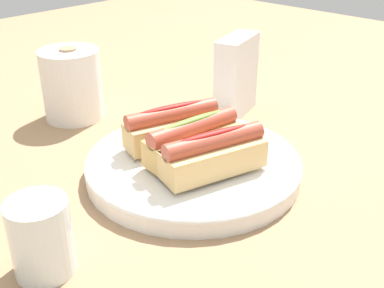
{
  "coord_description": "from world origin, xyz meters",
  "views": [
    {
      "loc": [
        -0.44,
        -0.43,
        0.37
      ],
      "look_at": [
        0.02,
        0.0,
        0.05
      ],
      "focal_mm": 45.1,
      "sensor_mm": 36.0,
      "label": 1
    }
  ],
  "objects_px": {
    "serving_bowl": "(192,164)",
    "napkin_box": "(236,76)",
    "hotdog_back": "(192,139)",
    "hotdog_front": "(214,154)",
    "paper_towel_roll": "(72,84)",
    "hotdog_side": "(172,126)",
    "water_glass": "(42,242)"
  },
  "relations": [
    {
      "from": "serving_bowl",
      "to": "napkin_box",
      "type": "xyz_separation_m",
      "value": [
        0.22,
        0.1,
        0.06
      ]
    },
    {
      "from": "serving_bowl",
      "to": "hotdog_back",
      "type": "bearing_deg",
      "value": -3.58
    },
    {
      "from": "hotdog_front",
      "to": "napkin_box",
      "type": "xyz_separation_m",
      "value": [
        0.24,
        0.15,
        0.02
      ]
    },
    {
      "from": "serving_bowl",
      "to": "paper_towel_roll",
      "type": "xyz_separation_m",
      "value": [
        0.0,
        0.31,
        0.05
      ]
    },
    {
      "from": "hotdog_side",
      "to": "water_glass",
      "type": "height_order",
      "value": "hotdog_side"
    },
    {
      "from": "serving_bowl",
      "to": "water_glass",
      "type": "xyz_separation_m",
      "value": [
        -0.27,
        -0.03,
        0.02
      ]
    },
    {
      "from": "water_glass",
      "to": "paper_towel_roll",
      "type": "height_order",
      "value": "paper_towel_roll"
    },
    {
      "from": "hotdog_side",
      "to": "water_glass",
      "type": "xyz_separation_m",
      "value": [
        -0.28,
        -0.08,
        -0.02
      ]
    },
    {
      "from": "hotdog_front",
      "to": "hotdog_back",
      "type": "relative_size",
      "value": 1.02
    },
    {
      "from": "hotdog_front",
      "to": "water_glass",
      "type": "xyz_separation_m",
      "value": [
        -0.25,
        0.03,
        -0.02
      ]
    },
    {
      "from": "serving_bowl",
      "to": "hotdog_side",
      "type": "bearing_deg",
      "value": 76.8
    },
    {
      "from": "serving_bowl",
      "to": "hotdog_front",
      "type": "height_order",
      "value": "hotdog_front"
    },
    {
      "from": "hotdog_side",
      "to": "paper_towel_roll",
      "type": "bearing_deg",
      "value": 92.46
    },
    {
      "from": "paper_towel_roll",
      "to": "hotdog_side",
      "type": "bearing_deg",
      "value": -87.54
    },
    {
      "from": "serving_bowl",
      "to": "hotdog_back",
      "type": "xyz_separation_m",
      "value": [
        0.0,
        -0.0,
        0.04
      ]
    },
    {
      "from": "paper_towel_roll",
      "to": "hotdog_back",
      "type": "bearing_deg",
      "value": -90.31
    },
    {
      "from": "hotdog_back",
      "to": "paper_towel_roll",
      "type": "height_order",
      "value": "paper_towel_roll"
    },
    {
      "from": "hotdog_back",
      "to": "napkin_box",
      "type": "distance_m",
      "value": 0.24
    },
    {
      "from": "water_glass",
      "to": "paper_towel_roll",
      "type": "xyz_separation_m",
      "value": [
        0.27,
        0.33,
        0.03
      ]
    },
    {
      "from": "hotdog_back",
      "to": "napkin_box",
      "type": "relative_size",
      "value": 1.04
    },
    {
      "from": "hotdog_back",
      "to": "hotdog_front",
      "type": "bearing_deg",
      "value": -103.2
    },
    {
      "from": "hotdog_front",
      "to": "water_glass",
      "type": "height_order",
      "value": "hotdog_front"
    },
    {
      "from": "hotdog_back",
      "to": "serving_bowl",
      "type": "bearing_deg",
      "value": 176.42
    },
    {
      "from": "hotdog_back",
      "to": "paper_towel_roll",
      "type": "xyz_separation_m",
      "value": [
        0.0,
        0.31,
        0.01
      ]
    },
    {
      "from": "hotdog_front",
      "to": "hotdog_side",
      "type": "relative_size",
      "value": 1.0
    },
    {
      "from": "hotdog_front",
      "to": "paper_towel_roll",
      "type": "height_order",
      "value": "paper_towel_roll"
    },
    {
      "from": "hotdog_front",
      "to": "paper_towel_roll",
      "type": "xyz_separation_m",
      "value": [
        0.01,
        0.36,
        0.01
      ]
    },
    {
      "from": "hotdog_front",
      "to": "hotdog_side",
      "type": "xyz_separation_m",
      "value": [
        0.03,
        0.11,
        0.0
      ]
    },
    {
      "from": "napkin_box",
      "to": "serving_bowl",
      "type": "bearing_deg",
      "value": -172.29
    },
    {
      "from": "hotdog_side",
      "to": "water_glass",
      "type": "bearing_deg",
      "value": -163.99
    },
    {
      "from": "hotdog_front",
      "to": "napkin_box",
      "type": "height_order",
      "value": "napkin_box"
    },
    {
      "from": "hotdog_side",
      "to": "napkin_box",
      "type": "height_order",
      "value": "napkin_box"
    }
  ]
}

